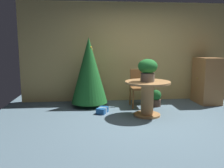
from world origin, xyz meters
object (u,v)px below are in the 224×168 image
potted_plant (156,98)px  wooden_cabinet (207,81)px  holiday_tree (89,70)px  gift_box_blue (102,110)px  flower_vase (148,69)px  wooden_chair_far (139,85)px  round_dining_table (147,94)px

potted_plant → wooden_cabinet: bearing=8.4°
holiday_tree → gift_box_blue: holiday_tree is taller
flower_vase → wooden_cabinet: flower_vase is taller
holiday_tree → potted_plant: holiday_tree is taller
wooden_chair_far → gift_box_blue: size_ratio=2.49×
round_dining_table → wooden_chair_far: wooden_chair_far is taller
round_dining_table → flower_vase: size_ratio=2.03×
wooden_cabinet → potted_plant: 1.47m
flower_vase → potted_plant: flower_vase is taller
gift_box_blue → round_dining_table: bearing=-17.6°
round_dining_table → wooden_cabinet: size_ratio=0.81×
wooden_chair_far → holiday_tree: bearing=175.7°
gift_box_blue → flower_vase: bearing=-19.9°
holiday_tree → wooden_cabinet: 3.04m
holiday_tree → wooden_cabinet: size_ratio=1.43×
gift_box_blue → potted_plant: potted_plant is taller
round_dining_table → potted_plant: (0.41, 0.77, -0.25)m
round_dining_table → gift_box_blue: round_dining_table is taller
gift_box_blue → wooden_cabinet: (2.75, 0.69, 0.53)m
gift_box_blue → wooden_cabinet: wooden_cabinet is taller
flower_vase → gift_box_blue: (-0.92, 0.33, -0.94)m
round_dining_table → wooden_cabinet: wooden_cabinet is taller
round_dining_table → gift_box_blue: 1.06m
round_dining_table → wooden_chair_far: 0.86m
holiday_tree → wooden_cabinet: bearing=0.6°
round_dining_table → holiday_tree: 1.60m
flower_vase → wooden_cabinet: bearing=29.0°
potted_plant → gift_box_blue: bearing=-160.4°
wooden_chair_far → wooden_cabinet: (1.82, 0.12, 0.08)m
flower_vase → wooden_chair_far: (0.02, 0.89, -0.49)m
flower_vase → gift_box_blue: 1.36m
round_dining_table → wooden_cabinet: 2.07m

